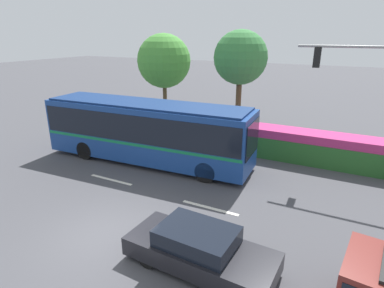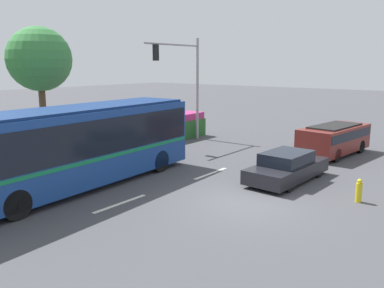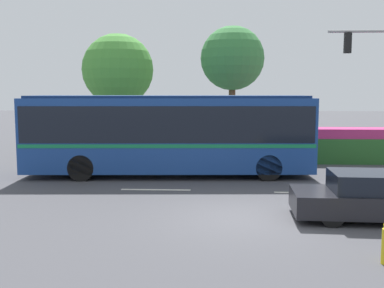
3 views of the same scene
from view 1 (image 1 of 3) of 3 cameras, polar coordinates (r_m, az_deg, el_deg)
ground_plane at (r=11.72m, az=-14.70°, el=-15.45°), size 140.00×140.00×0.00m
city_bus at (r=16.86m, az=-8.19°, el=2.77°), size 11.44×3.19×3.22m
sedan_foreground at (r=9.74m, az=1.36°, el=-18.40°), size 4.53×1.98×1.26m
traffic_light_pole at (r=16.14m, az=30.64°, el=8.28°), size 4.86×0.24×6.51m
flowering_hedge at (r=18.12m, az=19.73°, el=-0.43°), size 10.95×1.57×1.63m
street_tree_left at (r=24.74m, az=-5.07°, el=14.62°), size 4.02×4.02×6.62m
street_tree_centre at (r=20.88m, az=8.70°, el=15.03°), size 3.39×3.39×6.84m
lane_stripe_near at (r=12.85m, az=3.25°, el=-11.41°), size 2.40×0.16×0.01m
lane_stripe_mid at (r=15.59m, az=-14.34°, el=-6.24°), size 2.40×0.16×0.01m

